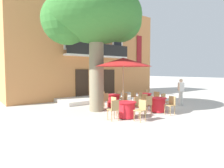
{
  "coord_description": "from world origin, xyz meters",
  "views": [
    {
      "loc": [
        -8.45,
        -8.01,
        2.15
      ],
      "look_at": [
        -0.66,
        2.09,
        1.3
      ],
      "focal_mm": 30.56,
      "sensor_mm": 36.0,
      "label": 1
    }
  ],
  "objects_px": {
    "cafe_chair_front_2": "(103,97)",
    "cafe_chair_far_side_1": "(139,98)",
    "cafe_table_middle": "(127,110)",
    "cafe_chair_front_1": "(120,97)",
    "cafe_umbrella": "(123,62)",
    "cafe_table_far_side": "(145,99)",
    "cafe_chair_far_side_0": "(134,96)",
    "cafe_table_near_tree": "(158,105)",
    "cafe_chair_middle_2": "(139,105)",
    "plane_tree": "(95,17)",
    "cafe_chair_near_tree_0": "(171,104)",
    "cafe_chair_near_tree_3": "(148,103)",
    "cafe_chair_near_tree_1": "(165,100)",
    "cafe_chair_middle_3": "(115,105)",
    "cafe_chair_front_3": "(105,100)",
    "pedestrian_near_entrance": "(181,90)",
    "cafe_chair_far_side_3": "(148,96)",
    "cafe_chair_middle_0": "(114,109)",
    "cafe_chair_middle_1": "(141,109)",
    "cafe_chair_far_side_2": "(156,98)",
    "cafe_table_front": "(113,101)",
    "cafe_chair_front_0": "(124,99)",
    "cafe_chair_near_tree_2": "(146,101)"
  },
  "relations": [
    {
      "from": "cafe_chair_front_2",
      "to": "cafe_chair_far_side_1",
      "type": "distance_m",
      "value": 2.21
    },
    {
      "from": "cafe_chair_front_1",
      "to": "cafe_chair_front_3",
      "type": "distance_m",
      "value": 1.5
    },
    {
      "from": "cafe_table_middle",
      "to": "cafe_table_far_side",
      "type": "bearing_deg",
      "value": 29.6
    },
    {
      "from": "cafe_chair_far_side_0",
      "to": "cafe_umbrella",
      "type": "relative_size",
      "value": 0.31
    },
    {
      "from": "cafe_chair_middle_0",
      "to": "cafe_chair_far_side_3",
      "type": "relative_size",
      "value": 1.0
    },
    {
      "from": "cafe_chair_middle_0",
      "to": "cafe_table_front",
      "type": "bearing_deg",
      "value": 52.34
    },
    {
      "from": "pedestrian_near_entrance",
      "to": "cafe_table_middle",
      "type": "bearing_deg",
      "value": -176.03
    },
    {
      "from": "cafe_chair_front_1",
      "to": "cafe_table_far_side",
      "type": "bearing_deg",
      "value": -40.47
    },
    {
      "from": "cafe_table_middle",
      "to": "cafe_table_far_side",
      "type": "height_order",
      "value": "same"
    },
    {
      "from": "cafe_table_front",
      "to": "cafe_chair_far_side_0",
      "type": "bearing_deg",
      "value": -1.73
    },
    {
      "from": "cafe_chair_front_0",
      "to": "cafe_chair_far_side_3",
      "type": "xyz_separation_m",
      "value": [
        2.4,
        0.28,
        0.0
      ]
    },
    {
      "from": "cafe_chair_middle_2",
      "to": "cafe_chair_front_1",
      "type": "xyz_separation_m",
      "value": [
        1.17,
        2.79,
        0.0
      ]
    },
    {
      "from": "cafe_table_middle",
      "to": "cafe_chair_far_side_1",
      "type": "relative_size",
      "value": 0.95
    },
    {
      "from": "cafe_table_far_side",
      "to": "pedestrian_near_entrance",
      "type": "height_order",
      "value": "pedestrian_near_entrance"
    },
    {
      "from": "cafe_chair_near_tree_0",
      "to": "cafe_table_front",
      "type": "height_order",
      "value": "cafe_chair_near_tree_0"
    },
    {
      "from": "cafe_chair_near_tree_1",
      "to": "cafe_table_far_side",
      "type": "height_order",
      "value": "cafe_chair_near_tree_1"
    },
    {
      "from": "cafe_chair_middle_1",
      "to": "cafe_chair_front_2",
      "type": "bearing_deg",
      "value": 78.52
    },
    {
      "from": "cafe_chair_near_tree_1",
      "to": "cafe_chair_near_tree_2",
      "type": "distance_m",
      "value": 1.08
    },
    {
      "from": "cafe_table_middle",
      "to": "cafe_chair_far_side_1",
      "type": "height_order",
      "value": "cafe_chair_far_side_1"
    },
    {
      "from": "cafe_chair_middle_3",
      "to": "cafe_chair_front_1",
      "type": "distance_m",
      "value": 2.84
    },
    {
      "from": "cafe_chair_near_tree_0",
      "to": "cafe_chair_near_tree_2",
      "type": "height_order",
      "value": "same"
    },
    {
      "from": "cafe_table_middle",
      "to": "cafe_umbrella",
      "type": "distance_m",
      "value": 2.5
    },
    {
      "from": "cafe_chair_middle_1",
      "to": "cafe_chair_far_side_3",
      "type": "relative_size",
      "value": 1.0
    },
    {
      "from": "cafe_chair_front_3",
      "to": "cafe_chair_far_side_3",
      "type": "xyz_separation_m",
      "value": [
        3.32,
        -0.32,
        0.0
      ]
    },
    {
      "from": "cafe_chair_near_tree_1",
      "to": "cafe_chair_middle_3",
      "type": "bearing_deg",
      "value": 167.84
    },
    {
      "from": "cafe_table_near_tree",
      "to": "cafe_chair_middle_2",
      "type": "relative_size",
      "value": 0.95
    },
    {
      "from": "cafe_chair_front_1",
      "to": "cafe_umbrella",
      "type": "distance_m",
      "value": 3.04
    },
    {
      "from": "cafe_chair_far_side_3",
      "to": "cafe_umbrella",
      "type": "bearing_deg",
      "value": -160.53
    },
    {
      "from": "cafe_chair_near_tree_3",
      "to": "cafe_chair_front_2",
      "type": "xyz_separation_m",
      "value": [
        -0.47,
        3.23,
        0.0
      ]
    },
    {
      "from": "cafe_table_near_tree",
      "to": "cafe_chair_middle_3",
      "type": "relative_size",
      "value": 0.95
    },
    {
      "from": "cafe_chair_far_side_3",
      "to": "cafe_chair_middle_3",
      "type": "bearing_deg",
      "value": -160.84
    },
    {
      "from": "cafe_table_near_tree",
      "to": "cafe_chair_front_3",
      "type": "distance_m",
      "value": 2.99
    },
    {
      "from": "cafe_chair_front_3",
      "to": "cafe_chair_far_side_3",
      "type": "bearing_deg",
      "value": -5.46
    },
    {
      "from": "cafe_chair_near_tree_1",
      "to": "cafe_chair_front_1",
      "type": "xyz_separation_m",
      "value": [
        -1.01,
        2.67,
        0.0
      ]
    },
    {
      "from": "cafe_chair_middle_1",
      "to": "cafe_table_near_tree",
      "type": "bearing_deg",
      "value": 19.25
    },
    {
      "from": "cafe_chair_near_tree_3",
      "to": "cafe_chair_front_1",
      "type": "bearing_deg",
      "value": 80.07
    },
    {
      "from": "cafe_chair_far_side_1",
      "to": "cafe_chair_far_side_2",
      "type": "distance_m",
      "value": 1.05
    },
    {
      "from": "cafe_chair_near_tree_0",
      "to": "cafe_chair_near_tree_1",
      "type": "height_order",
      "value": "same"
    },
    {
      "from": "cafe_chair_front_3",
      "to": "pedestrian_near_entrance",
      "type": "distance_m",
      "value": 4.87
    },
    {
      "from": "cafe_chair_near_tree_1",
      "to": "cafe_chair_front_2",
      "type": "bearing_deg",
      "value": 121.94
    },
    {
      "from": "pedestrian_near_entrance",
      "to": "cafe_chair_near_tree_0",
      "type": "bearing_deg",
      "value": -156.91
    },
    {
      "from": "cafe_chair_middle_3",
      "to": "cafe_chair_middle_1",
      "type": "bearing_deg",
      "value": -81.29
    },
    {
      "from": "cafe_chair_front_2",
      "to": "pedestrian_near_entrance",
      "type": "distance_m",
      "value": 4.88
    },
    {
      "from": "cafe_chair_middle_2",
      "to": "cafe_umbrella",
      "type": "bearing_deg",
      "value": 97.72
    },
    {
      "from": "cafe_table_far_side",
      "to": "cafe_chair_far_side_0",
      "type": "xyz_separation_m",
      "value": [
        -0.2,
        0.73,
        0.14
      ]
    },
    {
      "from": "cafe_chair_near_tree_1",
      "to": "cafe_chair_front_2",
      "type": "relative_size",
      "value": 1.0
    },
    {
      "from": "cafe_chair_front_3",
      "to": "cafe_chair_far_side_1",
      "type": "height_order",
      "value": "same"
    },
    {
      "from": "cafe_chair_near_tree_0",
      "to": "cafe_chair_near_tree_3",
      "type": "xyz_separation_m",
      "value": [
        -0.79,
        0.81,
        0.0
      ]
    },
    {
      "from": "plane_tree",
      "to": "cafe_chair_near_tree_0",
      "type": "height_order",
      "value": "plane_tree"
    },
    {
      "from": "cafe_chair_front_1",
      "to": "cafe_chair_front_2",
      "type": "distance_m",
      "value": 1.07
    }
  ]
}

